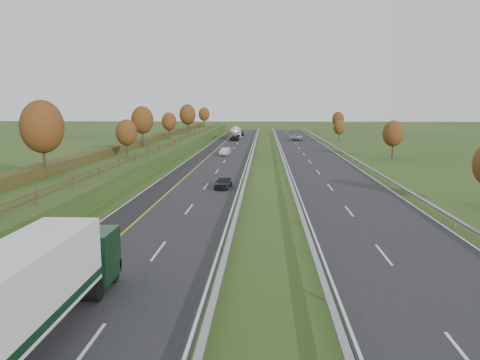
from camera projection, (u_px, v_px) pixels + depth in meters
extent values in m
plane|color=#294217|center=(265.00, 165.00, 72.50)|extent=(400.00, 400.00, 0.00)
cube|color=black|center=(217.00, 161.00, 77.85)|extent=(10.50, 200.00, 0.04)
cube|color=black|center=(317.00, 161.00, 76.98)|extent=(10.50, 200.00, 0.04)
cube|color=black|center=(195.00, 160.00, 78.05)|extent=(3.00, 200.00, 0.04)
cube|color=silver|center=(187.00, 160.00, 78.11)|extent=(0.15, 200.00, 0.01)
cube|color=gold|center=(204.00, 160.00, 77.96)|extent=(0.15, 200.00, 0.01)
cube|color=silver|center=(248.00, 161.00, 77.58)|extent=(0.15, 200.00, 0.01)
cube|color=silver|center=(286.00, 161.00, 77.24)|extent=(0.15, 200.00, 0.01)
cube|color=silver|center=(348.00, 161.00, 76.71)|extent=(0.15, 200.00, 0.01)
cube|color=silver|center=(87.00, 348.00, 17.63)|extent=(0.15, 4.00, 0.01)
cube|color=silver|center=(466.00, 359.00, 16.89)|extent=(0.15, 4.00, 0.01)
cube|color=silver|center=(158.00, 251.00, 29.46)|extent=(0.15, 4.00, 0.01)
cube|color=silver|center=(384.00, 254.00, 28.72)|extent=(0.15, 4.00, 0.01)
cube|color=silver|center=(189.00, 209.00, 41.29)|extent=(0.15, 4.00, 0.01)
cube|color=silver|center=(349.00, 211.00, 40.56)|extent=(0.15, 4.00, 0.01)
cube|color=silver|center=(206.00, 186.00, 53.13)|extent=(0.15, 4.00, 0.01)
cube|color=silver|center=(330.00, 187.00, 52.39)|extent=(0.15, 4.00, 0.01)
cube|color=silver|center=(217.00, 171.00, 64.96)|extent=(0.15, 4.00, 0.01)
cube|color=silver|center=(318.00, 172.00, 64.22)|extent=(0.15, 4.00, 0.01)
cube|color=silver|center=(224.00, 161.00, 76.79)|extent=(0.15, 4.00, 0.01)
cube|color=silver|center=(310.00, 162.00, 76.06)|extent=(0.15, 4.00, 0.01)
cube|color=silver|center=(230.00, 154.00, 88.63)|extent=(0.15, 4.00, 0.01)
cube|color=silver|center=(304.00, 154.00, 87.89)|extent=(0.15, 4.00, 0.01)
cube|color=silver|center=(234.00, 148.00, 100.46)|extent=(0.15, 4.00, 0.01)
cube|color=silver|center=(299.00, 148.00, 99.72)|extent=(0.15, 4.00, 0.01)
cube|color=silver|center=(237.00, 144.00, 112.29)|extent=(0.15, 4.00, 0.01)
cube|color=silver|center=(296.00, 144.00, 111.56)|extent=(0.15, 4.00, 0.01)
cube|color=silver|center=(240.00, 140.00, 124.13)|extent=(0.15, 4.00, 0.01)
cube|color=silver|center=(293.00, 140.00, 123.39)|extent=(0.15, 4.00, 0.01)
cube|color=silver|center=(242.00, 137.00, 135.96)|extent=(0.15, 4.00, 0.01)
cube|color=silver|center=(290.00, 137.00, 135.22)|extent=(0.15, 4.00, 0.01)
cube|color=silver|center=(244.00, 134.00, 147.79)|extent=(0.15, 4.00, 0.01)
cube|color=silver|center=(288.00, 135.00, 147.06)|extent=(0.15, 4.00, 0.01)
cube|color=silver|center=(245.00, 132.00, 159.63)|extent=(0.15, 4.00, 0.01)
cube|color=silver|center=(287.00, 132.00, 158.89)|extent=(0.15, 4.00, 0.01)
cube|color=silver|center=(247.00, 130.00, 171.46)|extent=(0.15, 4.00, 0.01)
cube|color=silver|center=(285.00, 131.00, 170.72)|extent=(0.15, 4.00, 0.01)
cube|color=#294217|center=(140.00, 154.00, 78.38)|extent=(12.00, 200.00, 2.00)
cube|color=#353816|center=(128.00, 145.00, 78.24)|extent=(2.20, 180.00, 1.10)
cube|color=#422B19|center=(166.00, 145.00, 77.90)|extent=(0.08, 184.00, 0.10)
cube|color=#422B19|center=(166.00, 143.00, 77.83)|extent=(0.08, 184.00, 0.10)
cube|color=#422B19|center=(36.00, 197.00, 33.51)|extent=(0.12, 0.12, 1.20)
cube|color=#422B19|center=(73.00, 182.00, 39.92)|extent=(0.12, 0.12, 1.20)
cube|color=#422B19|center=(99.00, 172.00, 46.33)|extent=(0.12, 0.12, 1.20)
cube|color=#422B19|center=(119.00, 164.00, 52.74)|extent=(0.12, 0.12, 1.20)
cube|color=#422B19|center=(135.00, 157.00, 59.15)|extent=(0.12, 0.12, 1.20)
cube|color=#422B19|center=(148.00, 152.00, 65.56)|extent=(0.12, 0.12, 1.20)
cube|color=#422B19|center=(158.00, 148.00, 71.97)|extent=(0.12, 0.12, 1.20)
cube|color=#422B19|center=(167.00, 145.00, 78.38)|extent=(0.12, 0.12, 1.20)
cube|color=#422B19|center=(175.00, 142.00, 84.79)|extent=(0.12, 0.12, 1.20)
cube|color=#422B19|center=(181.00, 139.00, 91.20)|extent=(0.12, 0.12, 1.20)
cube|color=#422B19|center=(186.00, 137.00, 97.61)|extent=(0.12, 0.12, 1.20)
cube|color=#422B19|center=(191.00, 135.00, 104.02)|extent=(0.12, 0.12, 1.20)
cube|color=#422B19|center=(196.00, 133.00, 110.43)|extent=(0.12, 0.12, 1.20)
cube|color=#422B19|center=(199.00, 132.00, 116.84)|extent=(0.12, 0.12, 1.20)
cube|color=#422B19|center=(203.00, 130.00, 123.25)|extent=(0.12, 0.12, 1.20)
cube|color=#422B19|center=(206.00, 129.00, 129.66)|extent=(0.12, 0.12, 1.20)
cube|color=#422B19|center=(209.00, 128.00, 136.07)|extent=(0.12, 0.12, 1.20)
cube|color=#422B19|center=(211.00, 127.00, 142.48)|extent=(0.12, 0.12, 1.20)
cube|color=#422B19|center=(214.00, 126.00, 148.89)|extent=(0.12, 0.12, 1.20)
cube|color=#422B19|center=(216.00, 125.00, 155.30)|extent=(0.12, 0.12, 1.20)
cube|color=#422B19|center=(218.00, 125.00, 161.71)|extent=(0.12, 0.12, 1.20)
cube|color=#422B19|center=(219.00, 124.00, 168.12)|extent=(0.12, 0.12, 1.20)
cube|color=gray|center=(251.00, 157.00, 77.45)|extent=(0.32, 200.00, 0.18)
cube|color=gray|center=(217.00, 292.00, 22.29)|extent=(0.10, 0.14, 0.56)
cube|color=gray|center=(229.00, 248.00, 29.19)|extent=(0.10, 0.14, 0.56)
cube|color=gray|center=(236.00, 221.00, 36.09)|extent=(0.10, 0.14, 0.56)
cube|color=gray|center=(240.00, 202.00, 42.99)|extent=(0.10, 0.14, 0.56)
cube|color=gray|center=(244.00, 189.00, 49.90)|extent=(0.10, 0.14, 0.56)
cube|color=gray|center=(246.00, 179.00, 56.80)|extent=(0.10, 0.14, 0.56)
cube|color=gray|center=(249.00, 171.00, 63.70)|extent=(0.10, 0.14, 0.56)
cube|color=gray|center=(250.00, 165.00, 70.61)|extent=(0.10, 0.14, 0.56)
cube|color=gray|center=(251.00, 159.00, 77.51)|extent=(0.10, 0.14, 0.56)
cube|color=gray|center=(253.00, 155.00, 84.41)|extent=(0.10, 0.14, 0.56)
cube|color=gray|center=(254.00, 151.00, 91.31)|extent=(0.10, 0.14, 0.56)
cube|color=gray|center=(254.00, 148.00, 98.22)|extent=(0.10, 0.14, 0.56)
cube|color=gray|center=(255.00, 145.00, 105.12)|extent=(0.10, 0.14, 0.56)
cube|color=gray|center=(256.00, 143.00, 112.02)|extent=(0.10, 0.14, 0.56)
cube|color=gray|center=(256.00, 141.00, 118.92)|extent=(0.10, 0.14, 0.56)
cube|color=gray|center=(257.00, 139.00, 125.83)|extent=(0.10, 0.14, 0.56)
cube|color=gray|center=(257.00, 137.00, 132.73)|extent=(0.10, 0.14, 0.56)
cube|color=gray|center=(258.00, 135.00, 139.63)|extent=(0.10, 0.14, 0.56)
cube|color=gray|center=(258.00, 134.00, 146.54)|extent=(0.10, 0.14, 0.56)
cube|color=gray|center=(258.00, 133.00, 153.44)|extent=(0.10, 0.14, 0.56)
cube|color=gray|center=(259.00, 132.00, 160.34)|extent=(0.10, 0.14, 0.56)
cube|color=gray|center=(259.00, 130.00, 167.24)|extent=(0.10, 0.14, 0.56)
cube|color=gray|center=(259.00, 129.00, 174.15)|extent=(0.10, 0.14, 0.56)
cube|color=gray|center=(282.00, 157.00, 77.19)|extent=(0.32, 200.00, 0.18)
cube|color=gray|center=(325.00, 295.00, 22.02)|extent=(0.10, 0.14, 0.56)
cube|color=gray|center=(311.00, 250.00, 28.92)|extent=(0.10, 0.14, 0.56)
cube|color=gray|center=(302.00, 222.00, 35.82)|extent=(0.10, 0.14, 0.56)
cube|color=gray|center=(296.00, 203.00, 42.73)|extent=(0.10, 0.14, 0.56)
cube|color=gray|center=(292.00, 189.00, 49.63)|extent=(0.10, 0.14, 0.56)
cube|color=gray|center=(289.00, 179.00, 56.53)|extent=(0.10, 0.14, 0.56)
cube|color=gray|center=(286.00, 171.00, 63.43)|extent=(0.10, 0.14, 0.56)
cube|color=gray|center=(284.00, 165.00, 70.34)|extent=(0.10, 0.14, 0.56)
cube|color=gray|center=(282.00, 159.00, 77.24)|extent=(0.10, 0.14, 0.56)
cube|color=gray|center=(281.00, 155.00, 84.14)|extent=(0.10, 0.14, 0.56)
cube|color=gray|center=(280.00, 151.00, 91.05)|extent=(0.10, 0.14, 0.56)
cube|color=gray|center=(279.00, 148.00, 97.95)|extent=(0.10, 0.14, 0.56)
cube|color=gray|center=(278.00, 145.00, 104.85)|extent=(0.10, 0.14, 0.56)
cube|color=gray|center=(277.00, 143.00, 111.75)|extent=(0.10, 0.14, 0.56)
cube|color=gray|center=(276.00, 141.00, 118.66)|extent=(0.10, 0.14, 0.56)
cube|color=gray|center=(276.00, 139.00, 125.56)|extent=(0.10, 0.14, 0.56)
cube|color=gray|center=(275.00, 137.00, 132.46)|extent=(0.10, 0.14, 0.56)
cube|color=gray|center=(275.00, 135.00, 139.36)|extent=(0.10, 0.14, 0.56)
cube|color=gray|center=(274.00, 134.00, 146.27)|extent=(0.10, 0.14, 0.56)
cube|color=gray|center=(274.00, 133.00, 153.17)|extent=(0.10, 0.14, 0.56)
cube|color=gray|center=(273.00, 132.00, 160.07)|extent=(0.10, 0.14, 0.56)
cube|color=gray|center=(273.00, 130.00, 166.98)|extent=(0.10, 0.14, 0.56)
cube|color=gray|center=(273.00, 130.00, 173.88)|extent=(0.10, 0.14, 0.56)
cube|color=gray|center=(353.00, 158.00, 76.58)|extent=(0.32, 200.00, 0.18)
cube|color=gray|center=(455.00, 224.00, 35.22)|extent=(0.10, 0.14, 0.56)
cube|color=gray|center=(402.00, 191.00, 49.02)|extent=(0.10, 0.14, 0.56)
cube|color=gray|center=(372.00, 172.00, 62.83)|extent=(0.10, 0.14, 0.56)
cube|color=gray|center=(353.00, 160.00, 76.64)|extent=(0.10, 0.14, 0.56)
cube|color=gray|center=(339.00, 152.00, 90.44)|extent=(0.10, 0.14, 0.56)
cube|color=gray|center=(329.00, 146.00, 104.25)|extent=(0.10, 0.14, 0.56)
cube|color=gray|center=(322.00, 141.00, 118.05)|extent=(0.10, 0.14, 0.56)
cube|color=gray|center=(316.00, 137.00, 131.86)|extent=(0.10, 0.14, 0.56)
cube|color=gray|center=(311.00, 134.00, 145.66)|extent=(0.10, 0.14, 0.56)
cube|color=gray|center=(307.00, 132.00, 159.47)|extent=(0.10, 0.14, 0.56)
cube|color=gray|center=(304.00, 130.00, 173.27)|extent=(0.10, 0.14, 0.56)
cylinder|color=#2D2116|center=(44.00, 162.00, 46.47)|extent=(0.24, 0.24, 3.15)
ellipsoid|color=#502A11|center=(42.00, 127.00, 45.92)|extent=(4.20, 4.20, 5.25)
cylinder|color=#2D2116|center=(127.00, 150.00, 64.14)|extent=(0.24, 0.24, 2.16)
ellipsoid|color=#502A11|center=(126.00, 133.00, 63.76)|extent=(2.88, 2.88, 3.60)
cylinder|color=#2D2116|center=(143.00, 138.00, 81.96)|extent=(0.24, 0.24, 2.88)
ellipsoid|color=#502A11|center=(142.00, 120.00, 81.46)|extent=(3.84, 3.84, 4.80)
cylinder|color=#2D2116|center=(169.00, 134.00, 99.70)|extent=(0.24, 0.24, 2.34)
ellipsoid|color=#502A11|center=(169.00, 121.00, 99.30)|extent=(3.12, 3.12, 3.90)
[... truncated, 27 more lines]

